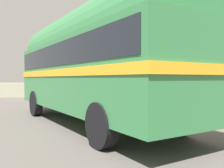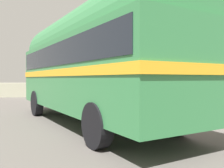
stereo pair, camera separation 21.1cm
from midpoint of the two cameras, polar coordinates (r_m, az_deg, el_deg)
name	(u,v)px [view 1 (the left image)]	position (r m, az deg, el deg)	size (l,w,h in m)	color
ground	(153,119)	(9.02, 8.80, -7.97)	(32.00, 26.00, 0.02)	#524D49
breakwater	(104,87)	(20.43, -2.10, -0.68)	(31.36, 2.09, 2.46)	gray
vintage_coach	(92,60)	(7.85, -5.51, 5.59)	(5.51, 8.84, 3.70)	black
parked_car_nearest	(217,88)	(14.01, 22.88, -0.79)	(4.25, 2.09, 1.86)	black
lamp_post	(127,45)	(15.27, 3.18, 9.16)	(0.44, 0.88, 6.28)	#5B5B60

